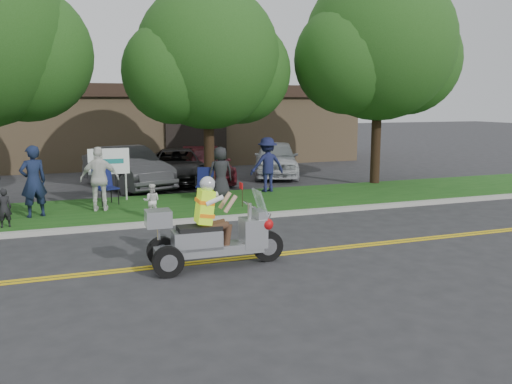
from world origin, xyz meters
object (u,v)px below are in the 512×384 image
object	(u,v)px
lawn_chair_b	(104,183)
parked_car_mid	(177,166)
trike_scooter	(210,236)
lawn_chair_a	(205,181)
parked_car_right	(207,165)
parked_car_left	(127,168)
spectator_adult_right	(100,179)
spectator_adult_left	(33,181)
parked_car_far_right	(276,159)

from	to	relation	value
lawn_chair_b	parked_car_mid	xyz separation A→B (m)	(3.15, 4.23, -0.09)
trike_scooter	lawn_chair_a	size ratio (longest dim) A/B	2.72
trike_scooter	lawn_chair_b	bearing A→B (deg)	102.85
lawn_chair_b	parked_car_right	xyz separation A→B (m)	(4.37, 4.23, -0.11)
parked_car_left	parked_car_mid	xyz separation A→B (m)	(2.04, 0.83, -0.11)
lawn_chair_b	parked_car_mid	size ratio (longest dim) A/B	0.24
lawn_chair_b	spectator_adult_right	bearing A→B (deg)	-121.42
spectator_adult_left	parked_car_mid	xyz separation A→B (m)	(5.08, 5.49, -0.41)
spectator_adult_left	spectator_adult_right	size ratio (longest dim) A/B	1.06
lawn_chair_b	trike_scooter	bearing A→B (deg)	-99.10
spectator_adult_right	parked_car_far_right	bearing A→B (deg)	-135.20
spectator_adult_left	lawn_chair_b	bearing A→B (deg)	-166.75
trike_scooter	parked_car_left	world-z (taller)	trike_scooter
parked_car_mid	trike_scooter	bearing A→B (deg)	-89.51
lawn_chair_b	parked_car_left	world-z (taller)	parked_car_left
lawn_chair_b	spectator_adult_right	xyz separation A→B (m)	(-0.20, -1.01, 0.27)
parked_car_far_right	parked_car_left	bearing A→B (deg)	-148.28
lawn_chair_a	parked_car_mid	size ratio (longest dim) A/B	0.21
parked_car_left	parked_car_far_right	world-z (taller)	parked_car_left
spectator_adult_left	parked_car_right	world-z (taller)	spectator_adult_left
lawn_chair_a	spectator_adult_right	xyz separation A→B (m)	(-3.29, -0.78, 0.35)
parked_car_far_right	trike_scooter	bearing A→B (deg)	-96.81
trike_scooter	parked_car_mid	xyz separation A→B (m)	(1.76, 11.17, 0.04)
spectator_adult_right	parked_car_far_right	xyz separation A→B (m)	(7.73, 5.59, -0.25)
parked_car_mid	parked_car_left	bearing A→B (deg)	-148.35
parked_car_far_right	lawn_chair_a	bearing A→B (deg)	-111.44
spectator_adult_left	parked_car_right	size ratio (longest dim) A/B	0.43
trike_scooter	lawn_chair_b	xyz separation A→B (m)	(-1.39, 6.94, 0.13)
parked_car_left	trike_scooter	bearing A→B (deg)	-106.62
spectator_adult_left	parked_car_far_right	world-z (taller)	spectator_adult_left
spectator_adult_right	parked_car_left	distance (m)	4.60
spectator_adult_left	spectator_adult_right	bearing A→B (deg)	168.47
spectator_adult_right	parked_car_left	bearing A→B (deg)	-97.58
spectator_adult_right	parked_car_right	world-z (taller)	spectator_adult_right
trike_scooter	parked_car_left	bearing A→B (deg)	93.10
lawn_chair_b	parked_car_far_right	xyz separation A→B (m)	(7.53, 4.58, 0.01)
trike_scooter	parked_car_mid	bearing A→B (deg)	82.59
parked_car_left	parked_car_mid	world-z (taller)	parked_car_left
lawn_chair_a	lawn_chair_b	world-z (taller)	lawn_chair_b
spectator_adult_left	parked_car_far_right	xyz separation A→B (m)	(9.47, 5.84, -0.31)
spectator_adult_right	parked_car_right	distance (m)	6.96
trike_scooter	spectator_adult_left	world-z (taller)	spectator_adult_left
parked_car_mid	parked_car_far_right	distance (m)	4.40
spectator_adult_left	parked_car_left	xyz separation A→B (m)	(3.04, 4.66, -0.30)
spectator_adult_left	parked_car_far_right	size ratio (longest dim) A/B	0.43
parked_car_mid	lawn_chair_b	bearing A→B (deg)	-117.23
lawn_chair_b	spectator_adult_right	world-z (taller)	spectator_adult_right
parked_car_right	trike_scooter	bearing A→B (deg)	-97.52
trike_scooter	lawn_chair_b	distance (m)	7.08
parked_car_left	parked_car_right	bearing A→B (deg)	-3.86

